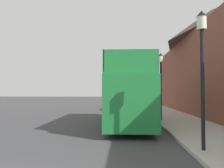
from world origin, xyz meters
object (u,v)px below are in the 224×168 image
tour_bus (128,96)px  lamp_post_second (161,74)px  parked_car_ahead_of_bus (135,106)px  lamp_post_nearest (202,53)px  lamp_post_third (148,82)px

tour_bus → lamp_post_second: lamp_post_second is taller
parked_car_ahead_of_bus → lamp_post_nearest: (1.58, -14.30, 2.73)m
lamp_post_second → lamp_post_third: (-0.00, 7.99, -0.27)m
tour_bus → lamp_post_second: 3.12m
parked_car_ahead_of_bus → lamp_post_second: lamp_post_second is taller
lamp_post_second → tour_bus: bearing=-150.7°
lamp_post_nearest → tour_bus: bearing=110.0°
lamp_post_second → lamp_post_third: 7.99m
tour_bus → lamp_post_second: bearing=29.0°
lamp_post_nearest → lamp_post_second: bearing=90.4°
lamp_post_nearest → lamp_post_second: lamp_post_nearest is taller
lamp_post_second → lamp_post_nearest: bearing=-89.6°
tour_bus → parked_car_ahead_of_bus: size_ratio=2.29×
lamp_post_nearest → lamp_post_third: 15.97m
parked_car_ahead_of_bus → lamp_post_nearest: lamp_post_nearest is taller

